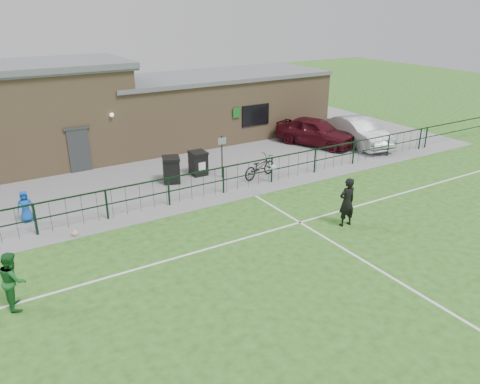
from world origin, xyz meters
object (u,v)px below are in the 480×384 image
wheelie_bin_left (171,171)px  bicycle_e (260,167)px  ball_ground (75,233)px  car_maroon (315,131)px  car_silver (359,132)px  spectator_child (25,206)px  wheelie_bin_right (198,164)px  sign_post (222,157)px  outfield_player (13,280)px

wheelie_bin_left → bicycle_e: wheelie_bin_left is taller
bicycle_e → ball_ground: bearing=85.5°
wheelie_bin_left → car_maroon: bearing=27.1°
car_silver → spectator_child: (-17.79, -1.01, -0.17)m
wheelie_bin_right → ball_ground: wheelie_bin_right is taller
wheelie_bin_left → sign_post: (2.25, -0.67, 0.45)m
bicycle_e → spectator_child: 10.03m
car_maroon → ball_ground: car_maroon is taller
wheelie_bin_left → sign_post: bearing=2.7°
bicycle_e → spectator_child: (-10.01, 0.51, 0.09)m
car_maroon → car_silver: bearing=-53.8°
sign_post → bicycle_e: size_ratio=1.02×
wheelie_bin_left → bicycle_e: (3.75, -1.55, -0.03)m
car_silver → outfield_player: bearing=-151.1°
car_maroon → wheelie_bin_right: bearing=165.3°
wheelie_bin_right → car_silver: car_silver is taller
bicycle_e → wheelie_bin_right: bearing=36.2°
car_silver → ball_ground: bearing=-159.4°
bicycle_e → spectator_child: size_ratio=1.63×
car_maroon → spectator_child: 15.86m
spectator_child → car_silver: bearing=10.8°
sign_post → spectator_child: 8.53m
outfield_player → spectator_child: bearing=-7.7°
spectator_child → bicycle_e: bearing=4.6°
wheelie_bin_left → outfield_player: outfield_player is taller
spectator_child → ball_ground: size_ratio=5.32×
car_maroon → spectator_child: (-15.69, -2.32, -0.18)m
wheelie_bin_right → spectator_child: (-7.76, -1.32, 0.08)m
car_silver → outfield_player: (-18.85, -6.46, 0.01)m
wheelie_bin_left → ball_ground: bearing=-128.8°
wheelie_bin_right → car_maroon: (7.93, 1.00, 0.27)m
sign_post → outfield_player: 11.20m
sign_post → outfield_player: sign_post is taller
outfield_player → ball_ground: 4.11m
wheelie_bin_right → car_maroon: size_ratio=0.23×
car_maroon → ball_ground: bearing=175.0°
car_maroon → spectator_child: car_maroon is taller
bicycle_e → outfield_player: bearing=99.3°
wheelie_bin_left → outfield_player: 9.78m
wheelie_bin_right → bicycle_e: size_ratio=0.53×
bicycle_e → car_silver: bearing=-93.6°
ball_ground → car_maroon: bearing=17.0°
wheelie_bin_left → car_silver: size_ratio=0.23×
wheelie_bin_left → car_maroon: 9.51m
wheelie_bin_left → sign_post: 2.39m
sign_post → outfield_player: (-9.57, -5.81, -0.21)m
car_maroon → bicycle_e: (-5.68, -2.83, -0.27)m
sign_post → outfield_player: bearing=-148.7°
ball_ground → wheelie_bin_right: bearing=27.6°
car_silver → outfield_player: size_ratio=2.92×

